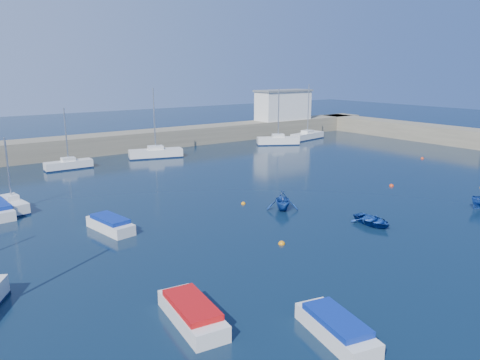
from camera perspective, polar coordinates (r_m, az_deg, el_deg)
ground at (r=33.20m, az=18.40°, el=-7.67°), size 220.00×220.00×0.00m
back_wall at (r=69.40m, az=-13.88°, el=4.54°), size 96.00×4.50×2.60m
right_arm at (r=86.13m, az=18.55°, el=5.90°), size 4.50×32.00×2.60m
harbor_office at (r=84.79m, az=5.28°, el=9.01°), size 10.00×4.00×5.00m
sailboat_3 at (r=43.43m, az=-26.02°, el=-2.67°), size 1.92×4.66×6.16m
sailboat_5 at (r=58.61m, az=-20.17°, el=1.78°), size 5.38×1.51×7.18m
sailboat_6 at (r=63.16m, az=-10.23°, el=3.26°), size 7.23×3.81×9.14m
sailboat_7 at (r=73.17m, az=4.65°, el=4.83°), size 6.51×4.74×8.60m
sailboat_8 at (r=79.39m, az=8.21°, el=5.37°), size 7.19×3.26×9.07m
motorboat_0 at (r=22.72m, az=-5.88°, el=-15.78°), size 2.23×4.93×1.07m
motorboat_1 at (r=35.53m, az=-15.53°, el=-5.21°), size 2.24×4.56×1.07m
motorboat_3 at (r=21.90m, az=11.65°, el=-17.24°), size 2.47×4.70×1.05m
dinghy_center at (r=36.95m, az=15.86°, el=-4.77°), size 2.70×3.54×0.69m
dinghy_left at (r=39.36m, az=5.19°, el=-2.49°), size 3.92×4.01×1.60m
buoy_0 at (r=32.02m, az=5.10°, el=-7.79°), size 0.47×0.47×0.47m
buoy_1 at (r=49.58m, az=17.97°, el=-0.72°), size 0.46×0.46×0.46m
buoy_3 at (r=41.01m, az=0.41°, el=-2.94°), size 0.41×0.41×0.41m
buoy_4 at (r=66.07m, az=21.33°, el=2.43°), size 0.42×0.42×0.42m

